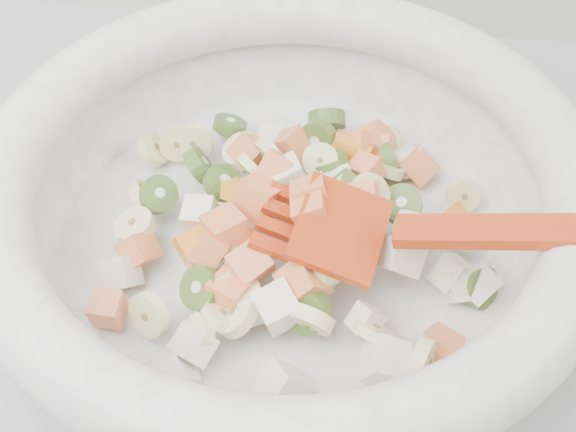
# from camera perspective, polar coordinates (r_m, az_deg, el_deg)

# --- Properties ---
(mixing_bowl) EXTENTS (0.45, 0.38, 0.13)m
(mixing_bowl) POSITION_cam_1_polar(r_m,az_deg,el_deg) (0.49, 0.08, 0.82)
(mixing_bowl) COLOR white
(mixing_bowl) RESTS_ON counter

